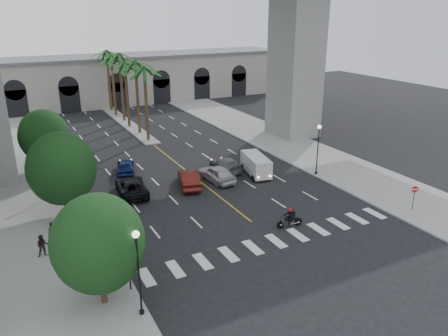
% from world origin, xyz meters
% --- Properties ---
extents(ground, '(140.00, 140.00, 0.00)m').
position_xyz_m(ground, '(0.00, 0.00, 0.00)').
color(ground, black).
rests_on(ground, ground).
extents(sidewalk_left, '(8.00, 100.00, 0.15)m').
position_xyz_m(sidewalk_left, '(-15.00, 15.00, 0.07)').
color(sidewalk_left, gray).
rests_on(sidewalk_left, ground).
extents(sidewalk_right, '(8.00, 100.00, 0.15)m').
position_xyz_m(sidewalk_right, '(15.00, 15.00, 0.07)').
color(sidewalk_right, gray).
rests_on(sidewalk_right, ground).
extents(median, '(2.00, 24.00, 0.20)m').
position_xyz_m(median, '(0.00, 38.00, 0.10)').
color(median, gray).
rests_on(median, ground).
extents(pier_building, '(71.00, 10.50, 8.50)m').
position_xyz_m(pier_building, '(0.00, 55.00, 4.27)').
color(pier_building, '#B7B1A4').
rests_on(pier_building, ground).
extents(palm_a, '(3.20, 3.20, 10.30)m').
position_xyz_m(palm_a, '(0.00, 28.00, 9.10)').
color(palm_a, '#47331E').
rests_on(palm_a, ground).
extents(palm_b, '(3.20, 3.20, 10.60)m').
position_xyz_m(palm_b, '(0.10, 32.00, 9.37)').
color(palm_b, '#47331E').
rests_on(palm_b, ground).
extents(palm_c, '(3.20, 3.20, 10.10)m').
position_xyz_m(palm_c, '(-0.20, 36.00, 8.91)').
color(palm_c, '#47331E').
rests_on(palm_c, ground).
extents(palm_d, '(3.20, 3.20, 10.90)m').
position_xyz_m(palm_d, '(0.15, 40.00, 9.65)').
color(palm_d, '#47331E').
rests_on(palm_d, ground).
extents(palm_e, '(3.20, 3.20, 10.40)m').
position_xyz_m(palm_e, '(-0.10, 44.00, 9.19)').
color(palm_e, '#47331E').
rests_on(palm_e, ground).
extents(palm_f, '(3.20, 3.20, 10.70)m').
position_xyz_m(palm_f, '(0.20, 48.00, 9.46)').
color(palm_f, '#47331E').
rests_on(palm_f, ground).
extents(street_tree_near, '(5.20, 5.20, 6.89)m').
position_xyz_m(street_tree_near, '(-13.00, -3.00, 4.02)').
color(street_tree_near, '#382616').
rests_on(street_tree_near, ground).
extents(street_tree_mid, '(5.44, 5.44, 7.21)m').
position_xyz_m(street_tree_mid, '(-13.00, 10.00, 4.21)').
color(street_tree_mid, '#382616').
rests_on(street_tree_mid, ground).
extents(street_tree_far, '(5.04, 5.04, 6.68)m').
position_xyz_m(street_tree_far, '(-13.00, 22.00, 3.90)').
color(street_tree_far, '#382616').
rests_on(street_tree_far, ground).
extents(lamp_post_left_near, '(0.40, 0.40, 5.35)m').
position_xyz_m(lamp_post_left_near, '(-11.40, -5.00, 3.22)').
color(lamp_post_left_near, black).
rests_on(lamp_post_left_near, ground).
extents(lamp_post_left_far, '(0.40, 0.40, 5.35)m').
position_xyz_m(lamp_post_left_far, '(-11.40, 16.00, 3.22)').
color(lamp_post_left_far, black).
rests_on(lamp_post_left_far, ground).
extents(lamp_post_right, '(0.40, 0.40, 5.35)m').
position_xyz_m(lamp_post_right, '(11.40, 8.00, 3.22)').
color(lamp_post_right, black).
rests_on(lamp_post_right, ground).
extents(traffic_signal_near, '(0.25, 0.18, 3.65)m').
position_xyz_m(traffic_signal_near, '(-11.30, -2.50, 2.51)').
color(traffic_signal_near, black).
rests_on(traffic_signal_near, ground).
extents(traffic_signal_far, '(0.25, 0.18, 3.65)m').
position_xyz_m(traffic_signal_far, '(-11.30, 1.50, 2.51)').
color(traffic_signal_far, black).
rests_on(traffic_signal_far, ground).
extents(motorcycle_rider, '(2.21, 0.60, 1.60)m').
position_xyz_m(motorcycle_rider, '(2.26, -0.13, 0.72)').
color(motorcycle_rider, black).
rests_on(motorcycle_rider, ground).
extents(car_a, '(2.46, 4.98, 1.63)m').
position_xyz_m(car_a, '(1.52, 11.27, 0.82)').
color(car_a, '#B2B3B7').
rests_on(car_a, ground).
extents(car_b, '(2.95, 5.20, 1.62)m').
position_xyz_m(car_b, '(-1.50, 11.25, 0.81)').
color(car_b, '#511510').
rests_on(car_b, ground).
extents(car_c, '(3.30, 5.85, 1.54)m').
position_xyz_m(car_c, '(-6.95, 11.99, 0.77)').
color(car_c, black).
rests_on(car_c, ground).
extents(car_d, '(2.02, 4.86, 1.40)m').
position_xyz_m(car_d, '(3.77, 13.56, 0.70)').
color(car_d, slate).
rests_on(car_d, ground).
extents(car_e, '(2.87, 4.70, 1.49)m').
position_xyz_m(car_e, '(-5.86, 17.84, 0.75)').
color(car_e, '#111E51').
rests_on(car_e, ground).
extents(cargo_van, '(2.70, 5.06, 2.05)m').
position_xyz_m(cargo_van, '(5.92, 10.97, 1.14)').
color(cargo_van, silver).
rests_on(cargo_van, ground).
extents(pedestrian_a, '(0.77, 0.55, 1.96)m').
position_xyz_m(pedestrian_a, '(-14.68, 4.88, 1.13)').
color(pedestrian_a, black).
rests_on(pedestrian_a, sidewalk_left).
extents(pedestrian_b, '(0.83, 0.67, 1.62)m').
position_xyz_m(pedestrian_b, '(-15.52, 3.99, 0.96)').
color(pedestrian_b, black).
rests_on(pedestrian_b, sidewalk_left).
extents(do_not_enter_sign, '(0.55, 0.22, 2.36)m').
position_xyz_m(do_not_enter_sign, '(13.00, -2.73, 1.71)').
color(do_not_enter_sign, black).
rests_on(do_not_enter_sign, ground).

